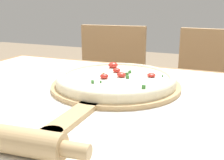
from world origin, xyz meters
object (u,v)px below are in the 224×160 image
Objects in this scene: pizza_peel at (114,87)px; chair_right at (211,106)px; chair_left at (109,92)px; pizza at (116,79)px.

pizza_peel is 0.62× the size of chair_right.
pizza_peel is 0.82m from chair_left.
chair_left reaches higher than pizza.
pizza_peel is at bearing -106.53° from chair_right.
chair_right is at bearing 70.72° from pizza_peel.
pizza is 0.79m from chair_right.
chair_left is at bearing -177.22° from chair_right.
chair_left is at bearing 114.38° from pizza.
chair_left is at bearing 113.80° from pizza_peel.
pizza_peel is at bearing -89.76° from pizza.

